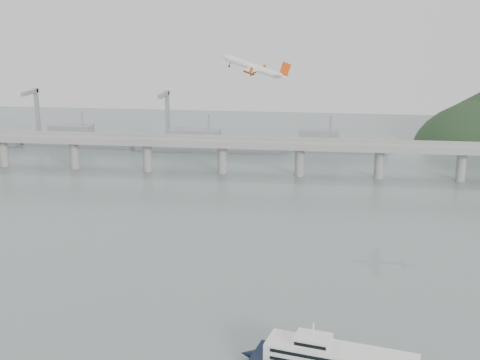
# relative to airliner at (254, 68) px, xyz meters

# --- Properties ---
(ground) EXTENTS (900.00, 900.00, 0.00)m
(ground) POSITION_rel_airliner_xyz_m (-1.67, -93.64, -78.64)
(ground) COLOR slate
(ground) RESTS_ON ground
(bridge) EXTENTS (800.00, 22.00, 23.90)m
(bridge) POSITION_rel_airliner_xyz_m (-2.83, 106.36, -60.99)
(bridge) COLOR gray
(bridge) RESTS_ON ground
(distant_fleet) EXTENTS (453.00, 60.90, 40.00)m
(distant_fleet) POSITION_rel_airliner_xyz_m (-157.03, 171.43, -72.41)
(distant_fleet) COLOR slate
(distant_fleet) RESTS_ON ground
(airliner) EXTENTS (33.26, 30.19, 12.63)m
(airliner) POSITION_rel_airliner_xyz_m (0.00, 0.00, 0.00)
(airliner) COLOR white
(airliner) RESTS_ON ground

